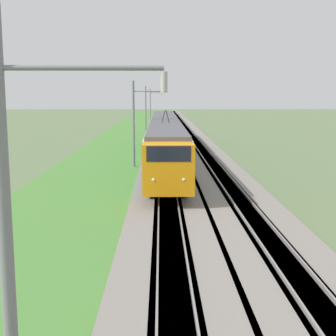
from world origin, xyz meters
TOP-DOWN VIEW (x-y plane):
  - ballast_main at (50.00, 0.00)m, footprint 240.00×4.40m
  - ballast_adjacent at (50.00, -4.18)m, footprint 240.00×4.40m
  - track_main at (50.00, 0.00)m, footprint 240.00×1.57m
  - track_adjacent at (50.00, -4.18)m, footprint 240.00×1.57m
  - grass_verge at (50.00, 5.51)m, footprint 240.00×8.69m
  - passenger_train at (43.95, 0.00)m, footprint 43.51×2.94m
  - catenary_mast_near at (4.52, 2.70)m, footprint 0.22×2.56m
  - catenary_mast_mid at (38.32, 2.70)m, footprint 0.22×2.56m
  - catenary_mast_far at (72.13, 2.70)m, footprint 0.22×2.56m
  - catenary_mast_distant at (105.94, 2.70)m, footprint 0.22×2.56m

SIDE VIEW (x-z plane):
  - grass_verge at x=50.00m, z-range 0.00..0.12m
  - ballast_main at x=50.00m, z-range 0.00..0.30m
  - ballast_adjacent at x=50.00m, z-range 0.00..0.30m
  - track_main at x=50.00m, z-range -0.07..0.38m
  - track_adjacent at x=50.00m, z-range -0.07..0.38m
  - passenger_train at x=43.95m, z-range -0.16..4.94m
  - catenary_mast_mid at x=38.32m, z-range 0.14..7.69m
  - catenary_mast_distant at x=105.94m, z-range 0.14..7.78m
  - catenary_mast_near at x=4.52m, z-range 0.14..7.81m
  - catenary_mast_far at x=72.13m, z-range 0.14..7.82m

